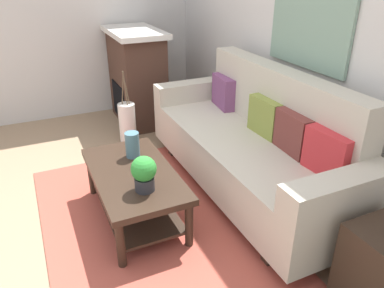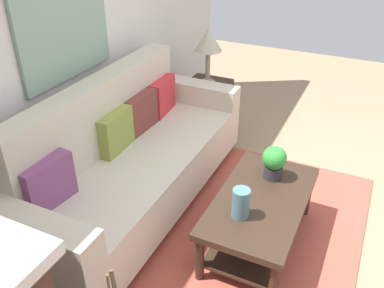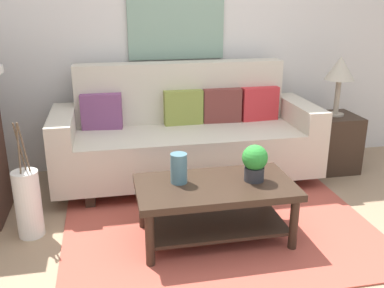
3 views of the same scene
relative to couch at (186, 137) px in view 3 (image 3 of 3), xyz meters
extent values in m
plane|color=#9E7F60|center=(0.08, -1.49, -0.43)|extent=(9.21, 9.21, 0.00)
cube|color=silver|center=(0.08, 0.54, 0.92)|extent=(5.21, 0.10, 2.70)
cube|color=#B24C3D|center=(0.08, -0.99, -0.43)|extent=(2.30, 1.62, 0.01)
cube|color=beige|center=(0.00, -0.06, -0.11)|extent=(1.96, 0.84, 0.40)
cube|color=beige|center=(0.00, 0.26, 0.37)|extent=(1.96, 0.20, 0.56)
cube|color=beige|center=(-1.08, -0.06, -0.01)|extent=(0.20, 0.84, 0.60)
cube|color=beige|center=(1.08, -0.06, -0.01)|extent=(0.20, 0.84, 0.60)
cube|color=#332319|center=(-0.88, -0.06, -0.37)|extent=(0.08, 0.74, 0.12)
cube|color=#332319|center=(0.88, -0.06, -0.37)|extent=(0.08, 0.74, 0.12)
cube|color=#7A4270|center=(-0.75, 0.12, 0.25)|extent=(0.37, 0.16, 0.32)
cube|color=olive|center=(0.00, 0.12, 0.25)|extent=(0.36, 0.13, 0.32)
cube|color=brown|center=(0.37, 0.12, 0.25)|extent=(0.37, 0.14, 0.32)
cube|color=red|center=(0.75, 0.12, 0.25)|extent=(0.37, 0.15, 0.32)
cube|color=#332319|center=(0.01, -1.08, -0.03)|extent=(1.10, 0.60, 0.05)
cube|color=#332319|center=(0.01, -1.08, -0.31)|extent=(0.98, 0.50, 0.02)
cylinder|color=#332319|center=(-0.48, -1.33, -0.24)|extent=(0.06, 0.06, 0.38)
cylinder|color=#332319|center=(0.50, -1.33, -0.24)|extent=(0.06, 0.06, 0.38)
cylinder|color=#332319|center=(-0.48, -0.83, -0.24)|extent=(0.06, 0.06, 0.38)
cylinder|color=#332319|center=(0.50, -0.83, -0.24)|extent=(0.06, 0.06, 0.38)
cylinder|color=slate|center=(-0.24, -1.00, 0.10)|extent=(0.12, 0.12, 0.21)
cylinder|color=#2D2D33|center=(0.29, -1.07, 0.05)|extent=(0.14, 0.14, 0.10)
sphere|color=green|center=(0.29, -1.07, 0.17)|extent=(0.18, 0.18, 0.18)
cube|color=#332319|center=(1.48, -0.01, -0.15)|extent=(0.44, 0.44, 0.56)
cylinder|color=gray|center=(1.48, -0.01, 0.14)|extent=(0.16, 0.16, 0.02)
cylinder|color=gray|center=(1.48, -0.01, 0.30)|extent=(0.05, 0.05, 0.35)
cone|color=#B2A893|center=(1.48, -0.01, 0.59)|extent=(0.28, 0.28, 0.22)
cylinder|color=white|center=(-1.30, -0.77, -0.18)|extent=(0.18, 0.18, 0.50)
cylinder|color=brown|center=(-1.28, -0.77, 0.25)|extent=(0.05, 0.02, 0.36)
cylinder|color=brown|center=(-1.31, -0.75, 0.25)|extent=(0.05, 0.05, 0.36)
cylinder|color=brown|center=(-1.31, -0.78, 0.25)|extent=(0.02, 0.05, 0.36)
cube|color=gray|center=(0.00, 0.47, 1.07)|extent=(0.93, 0.03, 0.85)
camera|label=1|loc=(2.44, -1.70, 1.45)|focal=34.74mm
camera|label=2|loc=(-2.28, -1.62, 1.81)|focal=38.70mm
camera|label=3|loc=(-0.70, -3.74, 1.23)|focal=40.52mm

